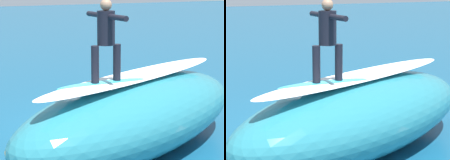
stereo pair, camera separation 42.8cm
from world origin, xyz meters
The scene contains 9 objects.
ground_plane centered at (0.00, 0.00, 0.00)m, with size 120.00×120.00×0.00m, color #145175.
wave_crest centered at (0.14, 2.09, 0.87)m, with size 6.85×2.60×1.74m, color teal.
wave_foam_lip centered at (0.14, 2.09, 1.78)m, with size 5.83×0.91×0.08m, color white.
surfboard_riding centered at (1.12, 2.45, 1.78)m, with size 2.12×0.49×0.09m, color #33B2D1.
surfer_riding centered at (1.12, 2.45, 2.77)m, with size 0.65×1.55×1.64m.
surfboard_paddling centered at (-1.20, -1.30, 0.04)m, with size 2.20×0.49×0.08m, color silver.
surfer_paddling centered at (-1.08, -1.33, 0.20)m, with size 1.57×0.62×0.28m.
foam_patch_mid centered at (0.91, -1.05, 0.06)m, with size 0.83×0.56×0.12m, color white.
foam_patch_far centered at (-1.09, -0.76, 0.08)m, with size 0.61×0.48×0.15m, color white.
Camera 1 is at (5.05, 9.84, 3.76)m, focal length 68.62 mm.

